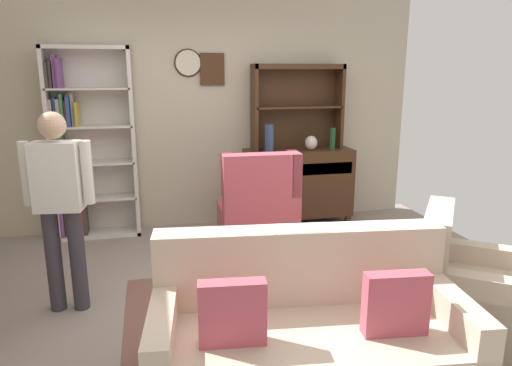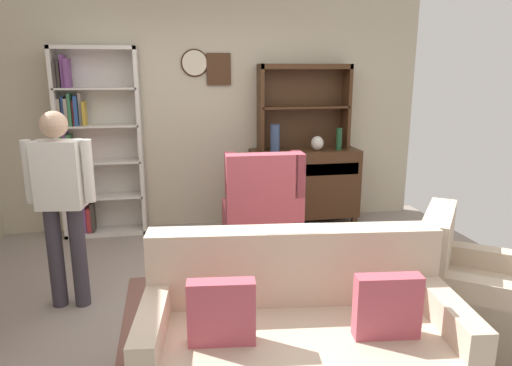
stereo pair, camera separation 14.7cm
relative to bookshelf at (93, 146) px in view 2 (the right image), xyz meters
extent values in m
cube|color=gray|center=(1.42, -1.94, -1.03)|extent=(5.40, 4.60, 0.02)
cube|color=#BCB299|center=(1.42, 0.19, 0.38)|extent=(5.00, 0.06, 2.80)
cylinder|color=beige|center=(1.16, 0.14, 0.91)|extent=(0.28, 0.03, 0.28)
torus|color=#382314|center=(1.16, 0.14, 0.91)|extent=(0.31, 0.02, 0.31)
cube|color=#422816|center=(1.44, 0.14, 0.84)|extent=(0.28, 0.03, 0.36)
cube|color=brown|center=(1.62, -2.24, -1.02)|extent=(2.39, 1.84, 0.01)
cube|color=silver|center=(-0.34, -0.01, 0.03)|extent=(0.04, 0.30, 2.10)
cube|color=silver|center=(0.52, -0.01, 0.03)|extent=(0.04, 0.30, 2.10)
cube|color=silver|center=(0.09, -0.01, 1.06)|extent=(0.90, 0.30, 0.04)
cube|color=silver|center=(0.09, -0.01, -1.00)|extent=(0.90, 0.30, 0.04)
cube|color=silver|center=(0.09, 0.13, 0.03)|extent=(0.90, 0.01, 2.10)
cube|color=silver|center=(0.09, -0.01, -0.58)|extent=(0.86, 0.30, 0.02)
cube|color=#723F7F|center=(-0.30, -0.03, -0.80)|extent=(0.04, 0.22, 0.35)
cube|color=#3F3833|center=(-0.26, -0.03, -0.84)|extent=(0.02, 0.19, 0.26)
cube|color=#723F7F|center=(-0.23, -0.03, -0.85)|extent=(0.02, 0.16, 0.25)
cube|color=#B22D33|center=(-0.20, -0.03, -0.85)|extent=(0.03, 0.21, 0.24)
cube|color=#723F7F|center=(-0.15, -0.03, -0.82)|extent=(0.04, 0.16, 0.32)
cube|color=#B22D33|center=(-0.10, -0.03, -0.84)|extent=(0.04, 0.17, 0.27)
cube|color=#3F3833|center=(-0.06, -0.03, -0.81)|extent=(0.03, 0.17, 0.33)
cube|color=silver|center=(0.09, -0.01, -0.18)|extent=(0.86, 0.30, 0.02)
cube|color=#CC7233|center=(-0.31, -0.03, -0.41)|extent=(0.02, 0.21, 0.32)
cube|color=#B22D33|center=(-0.27, -0.03, -0.42)|extent=(0.03, 0.19, 0.29)
cube|color=#337247|center=(-0.23, -0.03, -0.40)|extent=(0.03, 0.19, 0.34)
cube|color=#3F3833|center=(-0.20, -0.03, -0.41)|extent=(0.04, 0.23, 0.32)
cube|color=silver|center=(0.09, -0.01, 0.23)|extent=(0.86, 0.30, 0.02)
cube|color=#337247|center=(-0.31, -0.03, 0.00)|extent=(0.02, 0.18, 0.33)
cube|color=#723F7F|center=(-0.28, -0.03, 0.00)|extent=(0.03, 0.17, 0.34)
cube|color=#337247|center=(-0.24, -0.03, -0.01)|extent=(0.04, 0.19, 0.31)
cube|color=#B22D33|center=(-0.19, -0.03, -0.04)|extent=(0.04, 0.23, 0.25)
cube|color=silver|center=(0.09, -0.01, 0.63)|extent=(0.86, 0.30, 0.02)
cube|color=gray|center=(-0.31, -0.03, 0.38)|extent=(0.03, 0.15, 0.29)
cube|color=#284C8C|center=(-0.27, -0.03, 0.39)|extent=(0.03, 0.11, 0.31)
cube|color=gray|center=(-0.23, -0.03, 0.38)|extent=(0.04, 0.20, 0.29)
cube|color=#337247|center=(-0.19, -0.03, 0.41)|extent=(0.03, 0.22, 0.34)
cube|color=#B22D33|center=(-0.16, -0.03, 0.37)|extent=(0.02, 0.14, 0.27)
cube|color=#284C8C|center=(-0.13, -0.03, 0.40)|extent=(0.04, 0.20, 0.32)
cube|color=gray|center=(-0.09, -0.03, 0.41)|extent=(0.03, 0.11, 0.35)
cube|color=gold|center=(-0.05, -0.03, 0.37)|extent=(0.03, 0.18, 0.26)
cube|color=#3F3833|center=(-0.31, -0.03, 0.77)|extent=(0.03, 0.23, 0.26)
cube|color=#3F3833|center=(-0.27, -0.03, 0.78)|extent=(0.03, 0.15, 0.28)
cube|color=#723F7F|center=(-0.23, -0.03, 0.81)|extent=(0.04, 0.16, 0.34)
cube|color=#723F7F|center=(-0.19, -0.03, 0.79)|extent=(0.04, 0.23, 0.30)
cube|color=#422816|center=(2.44, -0.08, -0.51)|extent=(1.30, 0.45, 0.82)
cube|color=#422816|center=(1.84, -0.26, -0.97)|extent=(0.06, 0.06, 0.10)
cube|color=#422816|center=(3.04, -0.26, -0.97)|extent=(0.06, 0.06, 0.10)
cube|color=#422816|center=(1.84, 0.09, -0.97)|extent=(0.06, 0.06, 0.10)
cube|color=#422816|center=(3.04, 0.09, -0.97)|extent=(0.06, 0.06, 0.10)
cube|color=#352012|center=(2.44, -0.30, -0.31)|extent=(1.20, 0.01, 0.14)
cube|color=#422816|center=(1.91, 0.00, 0.40)|extent=(0.04, 0.26, 1.00)
cube|color=#422816|center=(2.97, 0.00, 0.40)|extent=(0.04, 0.26, 1.00)
cube|color=#422816|center=(2.44, 0.00, 0.87)|extent=(1.10, 0.26, 0.06)
cube|color=#422816|center=(2.44, 0.00, 0.40)|extent=(1.06, 0.26, 0.02)
cube|color=#422816|center=(2.44, 0.12, 0.40)|extent=(1.10, 0.01, 1.00)
cylinder|color=#33476B|center=(2.05, -0.17, 0.06)|extent=(0.11, 0.11, 0.32)
ellipsoid|color=beige|center=(2.57, -0.15, -0.02)|extent=(0.15, 0.15, 0.17)
cylinder|color=#194223|center=(2.83, -0.17, 0.03)|extent=(0.07, 0.07, 0.26)
cube|color=beige|center=(1.53, -3.07, -0.81)|extent=(1.89, 1.06, 0.42)
cube|color=beige|center=(1.57, -2.75, -0.36)|extent=(1.81, 0.41, 0.48)
cube|color=beige|center=(0.70, -2.98, -0.72)|extent=(0.24, 0.86, 0.60)
cube|color=beige|center=(2.35, -3.17, -0.72)|extent=(0.24, 0.86, 0.60)
cube|color=#B74C5B|center=(1.07, -3.14, -0.42)|extent=(0.37, 0.14, 0.36)
cube|color=#B74C5B|center=(1.96, -3.25, -0.42)|extent=(0.37, 0.14, 0.36)
cube|color=white|center=(1.57, -2.75, -0.12)|extent=(0.38, 0.22, 0.00)
cube|color=beige|center=(2.93, -2.72, -0.82)|extent=(1.07, 1.07, 0.40)
cube|color=beige|center=(2.69, -2.54, -0.38)|extent=(0.60, 0.71, 0.48)
cube|color=beige|center=(2.75, -2.96, -0.75)|extent=(0.71, 0.58, 0.55)
cube|color=beige|center=(3.12, -2.47, -0.75)|extent=(0.71, 0.58, 0.55)
cube|color=#B74C5B|center=(1.77, -0.68, -0.81)|extent=(0.82, 0.84, 0.42)
cube|color=#B74C5B|center=(1.76, -0.98, -0.29)|extent=(0.79, 0.24, 0.63)
cube|color=#B74C5B|center=(2.10, -0.95, -0.19)|extent=(0.11, 0.28, 0.44)
cube|color=#B74C5B|center=(1.42, -0.92, -0.19)|extent=(0.11, 0.28, 0.44)
cylinder|color=#38333D|center=(-0.08, -1.71, -0.61)|extent=(0.14, 0.14, 0.82)
cylinder|color=#38333D|center=(0.09, -1.74, -0.61)|extent=(0.14, 0.14, 0.82)
cube|color=silver|center=(0.01, -1.73, 0.06)|extent=(0.36, 0.25, 0.52)
sphere|color=tan|center=(0.01, -1.73, 0.44)|extent=(0.23, 0.23, 0.20)
cylinder|color=silver|center=(-0.21, -1.70, 0.08)|extent=(0.09, 0.09, 0.48)
cylinder|color=silver|center=(0.22, -1.76, 0.08)|extent=(0.09, 0.09, 0.48)
cube|color=#422816|center=(1.44, -2.29, -0.62)|extent=(0.80, 0.50, 0.03)
cube|color=#422816|center=(1.07, -2.51, -0.83)|extent=(0.05, 0.05, 0.39)
cube|color=#422816|center=(1.81, -2.51, -0.83)|extent=(0.05, 0.05, 0.39)
cube|color=#422816|center=(1.07, -2.07, -0.83)|extent=(0.05, 0.05, 0.39)
cube|color=#422816|center=(1.81, -2.07, -0.83)|extent=(0.05, 0.05, 0.39)
cube|color=#723F7F|center=(1.37, -2.27, -0.59)|extent=(0.21, 0.11, 0.02)
cube|color=gold|center=(1.37, -2.28, -0.58)|extent=(0.14, 0.11, 0.02)
cube|color=#3F3833|center=(1.38, -2.27, -0.55)|extent=(0.17, 0.11, 0.03)
cube|color=#B22D33|center=(1.37, -2.29, -0.52)|extent=(0.15, 0.13, 0.02)
camera|label=1|loc=(0.69, -5.32, 0.83)|focal=32.40mm
camera|label=2|loc=(0.83, -5.35, 0.83)|focal=32.40mm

